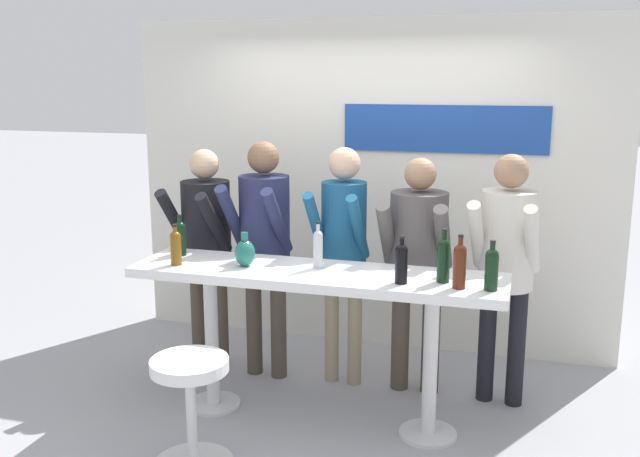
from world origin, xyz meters
The scene contains 17 objects.
ground_plane centered at (0.00, 0.00, 0.00)m, with size 40.00×40.00×0.00m, color #9E9EA3.
back_wall centered at (0.01, 1.49, 1.33)m, with size 3.95×0.12×2.64m.
tasting_table centered at (0.00, 0.00, 0.85)m, with size 2.35×0.58×1.01m.
bar_stool centered at (-0.51, -0.74, 0.44)m, with size 0.46×0.46×0.65m.
person_far_left centered at (-1.04, 0.61, 1.03)m, with size 0.48×0.58×1.67m.
person_left centered at (-0.56, 0.58, 1.08)m, with size 0.46×0.57×1.75m.
person_center_left centered at (0.02, 0.61, 1.08)m, with size 0.40×0.53×1.72m.
person_center centered at (0.54, 0.62, 1.02)m, with size 0.48×0.55×1.66m.
person_center_right centered at (1.13, 0.60, 1.06)m, with size 0.47×0.57×1.71m.
wine_bottle_0 centered at (-0.99, 0.11, 1.14)m, with size 0.07×0.07×0.28m.
wine_bottle_1 centered at (1.07, -0.11, 1.14)m, with size 0.08×0.08×0.29m.
wine_bottle_2 centered at (-0.90, -0.12, 1.13)m, with size 0.07×0.07×0.27m.
wine_bottle_3 centered at (0.89, -0.13, 1.15)m, with size 0.07×0.07×0.31m.
wine_bottle_4 centered at (-0.01, 0.07, 1.14)m, with size 0.06×0.06×0.30m.
wine_bottle_5 centered at (0.56, -0.12, 1.14)m, with size 0.07×0.07×0.28m.
wine_bottle_6 centered at (0.79, -0.03, 1.15)m, with size 0.08×0.08×0.32m.
decorative_vase centered at (-0.46, -0.02, 1.10)m, with size 0.13×0.13×0.22m.
Camera 1 is at (1.24, -4.09, 2.20)m, focal length 40.00 mm.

